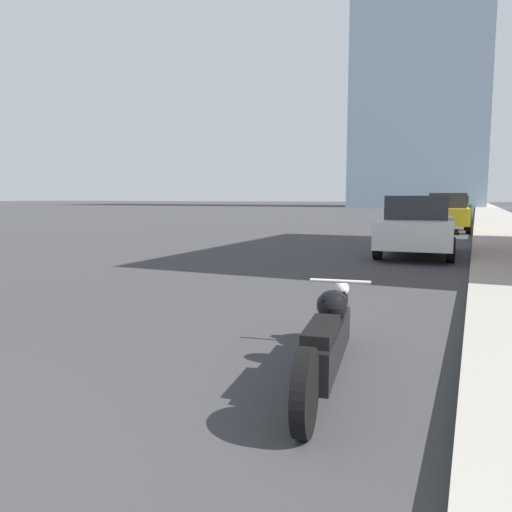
# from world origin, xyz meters

# --- Properties ---
(sidewalk) EXTENTS (3.18, 240.00, 0.15)m
(sidewalk) POSITION_xyz_m (5.18, 40.00, 0.07)
(sidewalk) COLOR #9E998E
(sidewalk) RESTS_ON ground_plane
(distant_tower) EXTENTS (21.41, 21.41, 58.74)m
(distant_tower) POSITION_xyz_m (-5.58, 93.45, 29.37)
(distant_tower) COLOR #9EB7CC
(distant_tower) RESTS_ON ground_plane
(motorcycle) EXTENTS (0.67, 2.69, 0.73)m
(motorcycle) POSITION_xyz_m (2.53, 4.28, 0.36)
(motorcycle) COLOR black
(motorcycle) RESTS_ON ground_plane
(parked_car_white) EXTENTS (2.09, 4.60, 1.61)m
(parked_car_white) POSITION_xyz_m (2.21, 14.40, 0.81)
(parked_car_white) COLOR silver
(parked_car_white) RESTS_ON ground_plane
(parked_car_yellow) EXTENTS (2.12, 4.66, 1.77)m
(parked_car_yellow) POSITION_xyz_m (2.45, 24.96, 0.89)
(parked_car_yellow) COLOR gold
(parked_car_yellow) RESTS_ON ground_plane
(parked_car_green) EXTENTS (2.11, 4.15, 1.71)m
(parked_car_green) POSITION_xyz_m (2.38, 36.09, 0.87)
(parked_car_green) COLOR #1E6B33
(parked_car_green) RESTS_ON ground_plane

